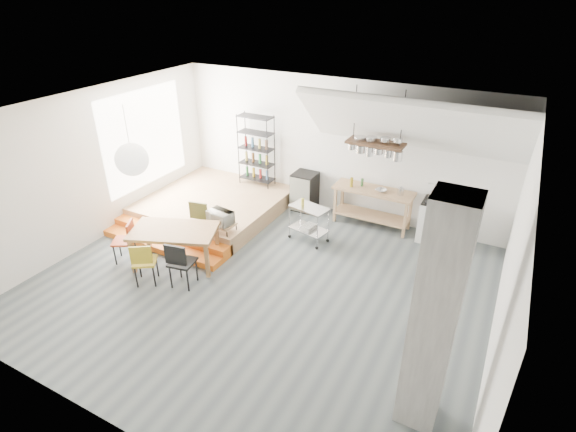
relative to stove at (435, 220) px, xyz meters
The scene contains 26 objects.
floor 4.05m from the stove, 128.38° to the right, with size 8.00×8.00×0.00m, color #4B5457.
wall_back 2.76m from the stove, behind, with size 8.00×0.04×3.20m, color silver.
wall_left 7.31m from the stove, 154.10° to the right, with size 0.04×7.00×3.20m, color silver.
wall_right 3.67m from the stove, 64.58° to the right, with size 0.04×7.00×3.20m, color silver.
ceiling 4.86m from the stove, 128.38° to the right, with size 8.00×7.00×0.02m, color white.
slope_ceiling 2.20m from the stove, 159.90° to the right, with size 4.40×1.80×0.15m, color white.
window_pane 6.82m from the stove, 165.66° to the right, with size 0.02×2.50×2.20m, color white.
platform 5.14m from the stove, 166.98° to the right, with size 3.00×3.00×0.40m, color #A47852.
step_lower 5.90m from the stove, 148.15° to the right, with size 3.00×0.35×0.13m, color orange.
step_upper 5.72m from the stove, 151.14° to the right, with size 3.00×0.35×0.27m, color orange.
concrete_column 4.86m from the stove, 80.25° to the right, with size 0.50×0.50×3.20m, color slate.
kitchen_counter 1.41m from the stove, behind, with size 1.80×0.60×0.91m.
stove is the anchor object (origin of this frame).
pot_rack 2.04m from the stove, behind, with size 1.20×0.50×1.43m.
wire_shelving 4.58m from the stove, behind, with size 0.88×0.38×1.80m.
microwave_shelf 4.58m from the stove, 148.33° to the right, with size 0.60×0.40×0.16m.
paper_lantern 6.29m from the stove, 143.73° to the right, with size 0.60×0.60×0.60m, color white.
dining_table 5.47m from the stove, 142.16° to the right, with size 1.86×1.46×0.78m.
chair_mustard 6.04m from the stove, 136.33° to the right, with size 0.56×0.56×0.89m.
chair_black 5.41m from the stove, 133.57° to the right, with size 0.51×0.51×0.95m.
chair_olive 5.10m from the stove, 149.50° to the right, with size 0.50×0.50×0.95m.
chair_red 6.44m from the stove, 144.71° to the right, with size 0.55×0.55×0.88m.
rolling_cart 2.72m from the stove, 151.52° to the right, with size 0.89×0.62×0.81m.
mini_fridge 3.14m from the stove, behind, with size 0.55×0.55×0.94m, color black.
microwave 4.59m from the stove, 148.33° to the right, with size 0.51×0.35×0.28m, color beige.
bowl 1.31m from the stove, behind, with size 0.24×0.24×0.06m, color silver.
Camera 1 is at (3.69, -5.85, 5.09)m, focal length 28.00 mm.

